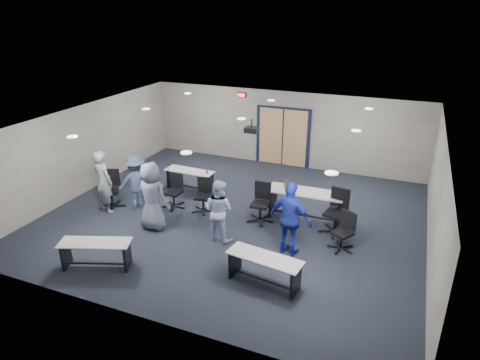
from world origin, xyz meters
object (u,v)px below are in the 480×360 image
at_px(chair_back_a, 173,191).
at_px(person_gray, 103,182).
at_px(table_front_left, 96,250).
at_px(chair_back_b, 203,196).
at_px(chair_loose_right, 342,232).
at_px(table_back_left, 190,176).
at_px(chair_loose_left, 111,189).
at_px(person_back, 136,182).
at_px(person_navy, 290,219).
at_px(table_back_right, 305,200).
at_px(person_lightblue, 219,210).
at_px(person_plaid, 152,196).
at_px(table_front_right, 264,265).
at_px(chair_back_d, 336,212).
at_px(chair_back_c, 260,203).

distance_m(chair_back_a, person_gray, 1.95).
bearing_deg(table_front_left, chair_back_a, 68.96).
height_order(chair_back_a, chair_back_b, chair_back_a).
distance_m(chair_loose_right, person_gray, 6.60).
bearing_deg(table_front_left, table_back_left, 71.25).
xyz_separation_m(chair_loose_left, person_back, (0.70, 0.29, 0.24)).
height_order(chair_back_a, person_navy, person_navy).
height_order(chair_loose_right, person_back, person_back).
bearing_deg(table_back_right, person_lightblue, -134.18).
height_order(table_back_left, person_lightblue, person_lightblue).
xyz_separation_m(chair_back_b, person_plaid, (-0.76, -1.37, 0.43)).
bearing_deg(table_front_left, person_gray, 103.97).
xyz_separation_m(table_front_right, chair_loose_left, (-5.34, 1.82, 0.10)).
bearing_deg(table_back_right, person_navy, -88.17).
bearing_deg(chair_back_b, chair_back_d, -8.33).
bearing_deg(chair_back_c, chair_loose_left, -172.59).
distance_m(person_plaid, person_lightblue, 1.84).
bearing_deg(person_navy, chair_back_c, -32.99).
relative_size(chair_back_c, chair_loose_left, 0.98).
relative_size(chair_back_d, person_lightblue, 0.73).
distance_m(chair_back_a, chair_back_d, 4.62).
bearing_deg(table_back_left, chair_back_a, -80.65).
height_order(table_front_right, chair_loose_left, chair_loose_left).
bearing_deg(table_back_left, chair_back_c, -21.09).
relative_size(chair_back_d, person_gray, 0.64).
distance_m(table_back_left, chair_loose_left, 2.50).
xyz_separation_m(chair_back_d, person_lightblue, (-2.62, -1.43, 0.21)).
bearing_deg(person_navy, chair_loose_left, 9.03).
bearing_deg(person_gray, table_back_left, -107.26).
bearing_deg(chair_back_b, person_plaid, -130.39).
distance_m(person_lightblue, person_back, 3.07).
bearing_deg(chair_loose_left, person_navy, -25.55).
bearing_deg(person_gray, chair_back_c, -149.96).
xyz_separation_m(person_plaid, person_navy, (3.65, 0.15, -0.00)).
bearing_deg(chair_loose_left, person_gray, -102.48).
bearing_deg(table_back_right, chair_loose_right, -45.81).
bearing_deg(chair_back_a, chair_loose_left, -156.84).
xyz_separation_m(chair_loose_right, person_gray, (-6.57, -0.50, 0.44)).
height_order(table_front_left, person_back, person_back).
bearing_deg(table_back_right, chair_back_d, -27.14).
bearing_deg(person_plaid, table_back_right, -146.62).
bearing_deg(person_plaid, table_front_right, 164.99).
height_order(chair_back_b, person_gray, person_gray).
bearing_deg(chair_back_b, chair_back_a, 174.27).
xyz_separation_m(chair_back_b, chair_back_c, (1.70, 0.05, 0.05)).
relative_size(table_back_right, chair_back_b, 2.13).
height_order(chair_back_a, chair_loose_right, chair_back_a).
height_order(table_back_left, chair_loose_left, chair_loose_left).
bearing_deg(chair_loose_left, table_front_left, -78.69).
bearing_deg(chair_loose_left, chair_back_c, -10.11).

